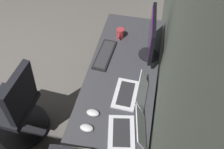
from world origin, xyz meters
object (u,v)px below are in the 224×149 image
(drawer_pedestal, at_px, (122,103))
(laptop_left, at_px, (132,93))
(keyboard_main, at_px, (105,55))
(mouse_main, at_px, (87,128))
(laptop_leftmost, at_px, (129,131))
(monitor_primary, at_px, (151,36))
(coffee_mug, at_px, (120,33))
(office_chair, at_px, (17,108))
(mouse_spare, at_px, (93,113))

(drawer_pedestal, height_order, laptop_left, laptop_left)
(keyboard_main, distance_m, mouse_main, 0.80)
(laptop_leftmost, bearing_deg, monitor_primary, 176.91)
(laptop_leftmost, bearing_deg, coffee_mug, -165.23)
(mouse_main, height_order, office_chair, office_chair)
(coffee_mug, bearing_deg, laptop_leftmost, 14.77)
(laptop_left, height_order, mouse_spare, laptop_left)
(monitor_primary, bearing_deg, drawer_pedestal, -25.72)
(keyboard_main, relative_size, mouse_spare, 4.11)
(laptop_left, relative_size, mouse_spare, 3.10)
(laptop_leftmost, distance_m, laptop_left, 0.35)
(keyboard_main, height_order, office_chair, office_chair)
(monitor_primary, relative_size, keyboard_main, 1.14)
(laptop_leftmost, bearing_deg, drawer_pedestal, -164.37)
(laptop_left, relative_size, keyboard_main, 0.75)
(laptop_leftmost, xyz_separation_m, office_chair, (-0.15, -1.11, -0.32))
(laptop_leftmost, relative_size, mouse_spare, 3.27)
(drawer_pedestal, distance_m, laptop_left, 0.46)
(mouse_spare, xyz_separation_m, office_chair, (-0.04, -0.79, -0.29))
(coffee_mug, bearing_deg, monitor_primary, 58.78)
(laptop_left, height_order, keyboard_main, laptop_left)
(laptop_leftmost, height_order, laptop_left, laptop_leftmost)
(laptop_leftmost, xyz_separation_m, keyboard_main, (-0.76, -0.37, -0.04))
(laptop_left, xyz_separation_m, keyboard_main, (-0.42, -0.34, -0.03))
(mouse_spare, relative_size, coffee_mug, 0.86)
(monitor_primary, bearing_deg, coffee_mug, -121.22)
(drawer_pedestal, bearing_deg, laptop_left, 36.08)
(laptop_leftmost, xyz_separation_m, mouse_main, (0.03, -0.32, -0.03))
(laptop_left, xyz_separation_m, mouse_spare, (0.24, -0.28, -0.03))
(drawer_pedestal, height_order, mouse_spare, mouse_spare)
(mouse_main, xyz_separation_m, coffee_mug, (-1.09, 0.05, 0.04))
(laptop_left, bearing_deg, laptop_leftmost, 5.52)
(mouse_spare, distance_m, coffee_mug, 0.96)
(drawer_pedestal, height_order, office_chair, office_chair)
(monitor_primary, distance_m, laptop_leftmost, 0.89)
(keyboard_main, bearing_deg, laptop_left, 39.25)
(drawer_pedestal, bearing_deg, laptop_leftmost, 15.63)
(office_chair, bearing_deg, laptop_left, 100.52)
(office_chair, bearing_deg, mouse_main, 77.14)
(mouse_main, xyz_separation_m, office_chair, (-0.18, -0.78, -0.29))
(drawer_pedestal, relative_size, keyboard_main, 1.63)
(laptop_left, relative_size, office_chair, 0.33)
(laptop_leftmost, bearing_deg, laptop_left, -174.48)
(mouse_main, bearing_deg, drawer_pedestal, 159.95)
(monitor_primary, relative_size, mouse_spare, 4.69)
(monitor_primary, bearing_deg, keyboard_main, -76.53)
(drawer_pedestal, bearing_deg, keyboard_main, -139.24)
(mouse_spare, bearing_deg, keyboard_main, -174.68)
(keyboard_main, distance_m, mouse_spare, 0.66)
(drawer_pedestal, relative_size, monitor_primary, 1.43)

